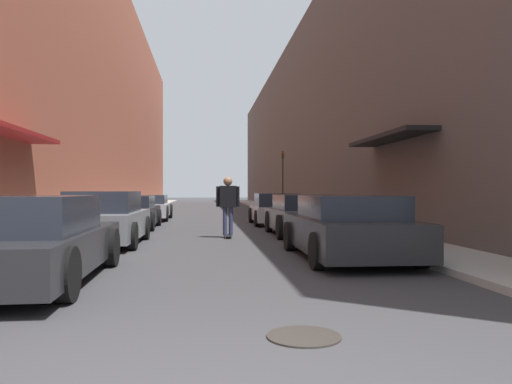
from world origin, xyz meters
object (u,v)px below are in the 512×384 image
object	(u,v)px
skateboarder	(228,200)
parked_car_right_2	(275,210)
parked_car_left_3	(149,207)
parked_car_right_1	(303,215)
parked_car_left_1	(106,219)
parked_car_left_0	(33,241)
parked_car_left_2	(131,212)
parked_car_right_0	(347,228)
traffic_light	(283,174)
manhole_cover	(304,336)

from	to	relation	value
skateboarder	parked_car_right_2	bearing A→B (deg)	68.42
parked_car_left_3	parked_car_right_2	size ratio (longest dim) A/B	1.11
parked_car_right_1	parked_car_right_2	size ratio (longest dim) A/B	1.02
parked_car_left_1	parked_car_right_1	xyz separation A→B (m)	(5.47, 2.10, -0.03)
parked_car_left_0	parked_car_right_1	size ratio (longest dim) A/B	1.16
parked_car_right_1	parked_car_left_0	bearing A→B (deg)	-127.08
parked_car_left_0	parked_car_left_2	size ratio (longest dim) A/B	1.12
parked_car_right_0	parked_car_right_2	bearing A→B (deg)	90.05
parked_car_left_2	parked_car_right_0	bearing A→B (deg)	-57.18
parked_car_right_1	traffic_light	size ratio (longest dim) A/B	1.10
parked_car_right_0	parked_car_right_1	world-z (taller)	parked_car_right_0
parked_car_right_1	parked_car_left_3	bearing A→B (deg)	122.92
parked_car_right_0	manhole_cover	bearing A→B (deg)	-110.42
traffic_light	parked_car_left_3	bearing A→B (deg)	-135.33
manhole_cover	parked_car_left_0	bearing A→B (deg)	138.17
parked_car_left_0	skateboarder	size ratio (longest dim) A/B	2.68
parked_car_left_1	parked_car_left_2	distance (m)	5.49
parked_car_left_1	traffic_light	world-z (taller)	traffic_light
parked_car_right_1	skateboarder	xyz separation A→B (m)	(-2.31, -0.51, 0.48)
parked_car_right_0	manhole_cover	size ratio (longest dim) A/B	6.50
parked_car_left_3	parked_car_right_1	distance (m)	10.27
parked_car_left_1	parked_car_left_2	bearing A→B (deg)	91.73
parked_car_right_0	parked_car_left_0	bearing A→B (deg)	-158.57
manhole_cover	parked_car_left_1	bearing A→B (deg)	112.36
parked_car_left_0	skateboarder	distance (m)	7.53
parked_car_left_0	parked_car_left_3	xyz separation A→B (m)	(-0.06, 15.93, -0.04)
parked_car_left_3	traffic_light	distance (m)	10.69
parked_car_left_0	parked_car_left_1	distance (m)	5.20
parked_car_right_0	skateboarder	distance (m)	5.19
parked_car_right_0	parked_car_right_2	xyz separation A→B (m)	(-0.01, 10.21, -0.02)
parked_car_left_3	traffic_light	xyz separation A→B (m)	(7.49, 7.40, 1.82)
parked_car_right_2	manhole_cover	xyz separation A→B (m)	(-1.94, -15.43, -0.59)
parked_car_left_3	skateboarder	bearing A→B (deg)	-70.28
parked_car_right_1	parked_car_right_2	bearing A→B (deg)	91.40
parked_car_left_0	parked_car_right_2	bearing A→B (deg)	66.35
parked_car_left_2	parked_car_left_3	xyz separation A→B (m)	(0.05, 5.24, 0.00)
parked_car_left_2	manhole_cover	distance (m)	14.26
manhole_cover	skateboarder	bearing A→B (deg)	91.46
parked_car_left_0	parked_car_left_3	world-z (taller)	parked_car_left_0
parked_car_right_0	parked_car_right_1	bearing A→B (deg)	88.75
parked_car_left_0	parked_car_right_0	distance (m)	5.81
parked_car_left_1	skateboarder	world-z (taller)	skateboarder
parked_car_right_1	skateboarder	world-z (taller)	skateboarder
parked_car_left_1	manhole_cover	distance (m)	9.00
parked_car_right_2	skateboarder	size ratio (longest dim) A/B	2.27
manhole_cover	traffic_light	xyz separation A→B (m)	(3.96, 26.44, 2.40)
parked_car_left_1	parked_car_left_2	xyz separation A→B (m)	(-0.17, 5.48, -0.06)
parked_car_left_0	skateboarder	world-z (taller)	skateboarder
parked_car_left_2	parked_car_right_1	size ratio (longest dim) A/B	1.04
skateboarder	manhole_cover	xyz separation A→B (m)	(0.25, -9.90, -1.09)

